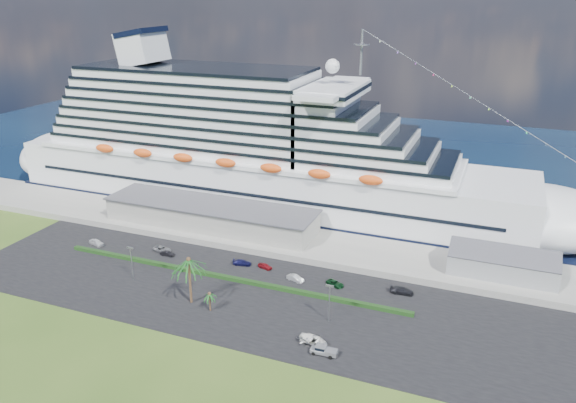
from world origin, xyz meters
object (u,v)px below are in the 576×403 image
at_px(parked_car_3, 242,263).
at_px(pickup_truck, 324,350).
at_px(cruise_ship, 257,153).
at_px(boat_trailer, 313,339).

xyz_separation_m(parked_car_3, pickup_truck, (30.07, -27.18, 0.32)).
bearing_deg(pickup_truck, parked_car_3, 137.90).
relative_size(cruise_ship, boat_trailer, 29.72).
xyz_separation_m(parked_car_3, boat_trailer, (27.23, -24.99, 0.54)).
distance_m(parked_car_3, boat_trailer, 36.96).
relative_size(cruise_ship, pickup_truck, 37.23).
height_order(cruise_ship, boat_trailer, cruise_ship).
xyz_separation_m(pickup_truck, boat_trailer, (-2.85, 2.19, 0.22)).
xyz_separation_m(cruise_ship, parked_car_3, (14.03, -40.06, -15.92)).
height_order(parked_car_3, pickup_truck, pickup_truck).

